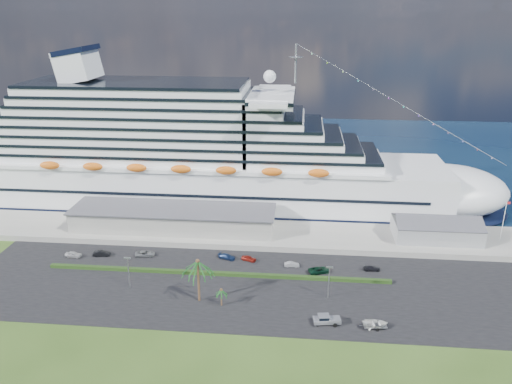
# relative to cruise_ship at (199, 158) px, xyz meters

# --- Properties ---
(ground) EXTENTS (420.00, 420.00, 0.00)m
(ground) POSITION_rel_cruise_ship_xyz_m (21.53, -64.00, -16.69)
(ground) COLOR #2E4717
(ground) RESTS_ON ground
(asphalt_lot) EXTENTS (140.00, 38.00, 0.12)m
(asphalt_lot) POSITION_rel_cruise_ship_xyz_m (21.53, -53.00, -16.63)
(asphalt_lot) COLOR black
(asphalt_lot) RESTS_ON ground
(wharf) EXTENTS (240.00, 20.00, 1.80)m
(wharf) POSITION_rel_cruise_ship_xyz_m (21.53, -24.00, -15.79)
(wharf) COLOR gray
(wharf) RESTS_ON ground
(water) EXTENTS (420.00, 160.00, 0.02)m
(water) POSITION_rel_cruise_ship_xyz_m (21.53, 66.00, -16.68)
(water) COLOR black
(water) RESTS_ON ground
(cruise_ship) EXTENTS (191.00, 38.00, 54.00)m
(cruise_ship) POSITION_rel_cruise_ship_xyz_m (0.00, 0.00, 0.00)
(cruise_ship) COLOR silver
(cruise_ship) RESTS_ON ground
(terminal_building) EXTENTS (61.00, 15.00, 6.30)m
(terminal_building) POSITION_rel_cruise_ship_xyz_m (-3.47, -24.00, -11.68)
(terminal_building) COLOR gray
(terminal_building) RESTS_ON wharf
(port_shed) EXTENTS (24.00, 12.31, 7.37)m
(port_shed) POSITION_rel_cruise_ship_xyz_m (73.53, -24.00, -12.30)
(port_shed) COLOR gray
(port_shed) RESTS_ON wharf
(flagpole) EXTENTS (1.08, 0.16, 12.00)m
(flagpole) POSITION_rel_cruise_ship_xyz_m (91.57, -24.00, -8.43)
(flagpole) COLOR silver
(flagpole) RESTS_ON wharf
(hedge) EXTENTS (88.00, 1.10, 0.90)m
(hedge) POSITION_rel_cruise_ship_xyz_m (13.53, -48.00, -16.12)
(hedge) COLOR black
(hedge) RESTS_ON asphalt_lot
(lamp_post_left) EXTENTS (1.60, 0.35, 8.27)m
(lamp_post_left) POSITION_rel_cruise_ship_xyz_m (-6.47, -56.00, -11.35)
(lamp_post_left) COLOR gray
(lamp_post_left) RESTS_ON asphalt_lot
(lamp_post_right) EXTENTS (1.60, 0.35, 8.27)m
(lamp_post_right) POSITION_rel_cruise_ship_xyz_m (41.53, -56.00, -11.35)
(lamp_post_right) COLOR gray
(lamp_post_right) RESTS_ON asphalt_lot
(palm_tall) EXTENTS (8.82, 8.82, 11.13)m
(palm_tall) POSITION_rel_cruise_ship_xyz_m (11.53, -60.00, -7.49)
(palm_tall) COLOR #47301E
(palm_tall) RESTS_ON ground
(palm_short) EXTENTS (3.53, 3.53, 4.56)m
(palm_short) POSITION_rel_cruise_ship_xyz_m (17.03, -61.50, -13.03)
(palm_short) COLOR #47301E
(palm_short) RESTS_ON ground
(parked_car_0) EXTENTS (4.58, 2.03, 1.53)m
(parked_car_0) POSITION_rel_cruise_ship_xyz_m (-27.14, -41.99, -15.81)
(parked_car_0) COLOR #B7B8BA
(parked_car_0) RESTS_ON asphalt_lot
(parked_car_1) EXTENTS (4.83, 2.25, 1.53)m
(parked_car_1) POSITION_rel_cruise_ship_xyz_m (-19.63, -40.62, -15.81)
(parked_car_1) COLOR black
(parked_car_1) RESTS_ON asphalt_lot
(parked_car_2) EXTENTS (5.65, 3.30, 1.48)m
(parked_car_2) POSITION_rel_cruise_ship_xyz_m (-7.76, -39.61, -15.84)
(parked_car_2) COLOR gray
(parked_car_2) RESTS_ON asphalt_lot
(parked_car_3) EXTENTS (5.09, 3.36, 1.37)m
(parked_car_3) POSITION_rel_cruise_ship_xyz_m (14.93, -39.11, -15.89)
(parked_car_3) COLOR navy
(parked_car_3) RESTS_ON asphalt_lot
(parked_car_4) EXTENTS (4.34, 2.91, 1.37)m
(parked_car_4) POSITION_rel_cruise_ship_xyz_m (20.96, -39.59, -15.89)
(parked_car_4) COLOR maroon
(parked_car_4) RESTS_ON asphalt_lot
(parked_car_5) EXTENTS (4.01, 1.64, 1.29)m
(parked_car_5) POSITION_rel_cruise_ship_xyz_m (32.64, -41.85, -15.93)
(parked_car_5) COLOR #9A9CA1
(parked_car_5) RESTS_ON asphalt_lot
(parked_car_6) EXTENTS (6.11, 4.35, 1.55)m
(parked_car_6) POSITION_rel_cruise_ship_xyz_m (39.71, -44.38, -15.80)
(parked_car_6) COLOR black
(parked_car_6) RESTS_ON asphalt_lot
(parked_car_7) EXTENTS (4.30, 1.84, 1.24)m
(parked_car_7) POSITION_rel_cruise_ship_xyz_m (53.34, -41.89, -15.96)
(parked_car_7) COLOR black
(parked_car_7) RESTS_ON asphalt_lot
(pickup_truck) EXTENTS (6.19, 2.99, 2.09)m
(pickup_truck) POSITION_rel_cruise_ship_xyz_m (40.72, -66.47, -15.43)
(pickup_truck) COLOR black
(pickup_truck) RESTS_ON asphalt_lot
(boat_trailer) EXTENTS (6.40, 4.55, 1.79)m
(boat_trailer) POSITION_rel_cruise_ship_xyz_m (51.03, -67.13, -15.39)
(boat_trailer) COLOR gray
(boat_trailer) RESTS_ON asphalt_lot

